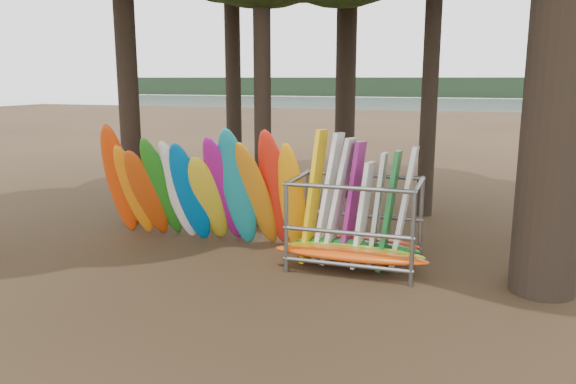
% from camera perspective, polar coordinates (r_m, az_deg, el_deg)
% --- Properties ---
extents(ground, '(120.00, 120.00, 0.00)m').
position_cam_1_polar(ground, '(11.50, -1.71, -8.32)').
color(ground, '#47331E').
rests_on(ground, ground).
extents(lake, '(160.00, 160.00, 0.00)m').
position_cam_1_polar(lake, '(70.34, 15.85, 7.91)').
color(lake, gray).
rests_on(lake, ground).
extents(far_shore, '(160.00, 4.00, 4.00)m').
position_cam_1_polar(far_shore, '(120.20, 17.29, 10.10)').
color(far_shore, black).
rests_on(far_shore, ground).
extents(kayak_row, '(5.24, 2.08, 3.03)m').
position_cam_1_polar(kayak_row, '(13.27, -9.12, 0.03)').
color(kayak_row, '#E33E0B').
rests_on(kayak_row, ground).
extents(storage_rack, '(3.16, 1.53, 2.88)m').
position_cam_1_polar(storage_rack, '(11.71, 6.85, -3.40)').
color(storage_rack, slate).
rests_on(storage_rack, ground).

